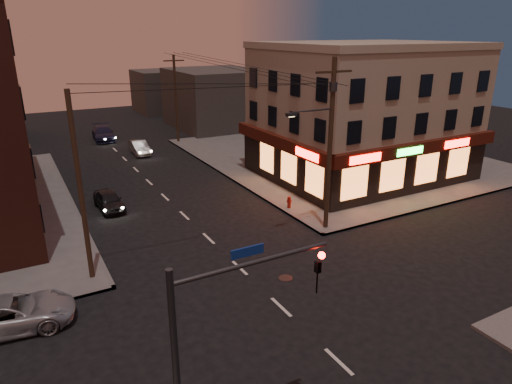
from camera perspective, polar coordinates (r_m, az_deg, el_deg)
ground at (r=20.68m, az=3.16°, el=-14.18°), size 120.00×120.00×0.00m
sidewalk_ne at (r=44.67m, az=9.91°, el=4.48°), size 24.00×28.00×0.15m
pizza_building at (r=38.11m, az=13.15°, el=9.80°), size 15.85×12.85×10.50m
bg_building_ne_a at (r=57.97m, az=-5.08°, el=11.57°), size 10.00×12.00×7.00m
bg_building_ne_b at (r=70.32m, az=-11.38°, el=12.26°), size 8.00×8.00×6.00m
utility_pole_main at (r=26.44m, az=9.09°, el=6.83°), size 4.20×0.44×10.00m
utility_pole_far at (r=49.66m, az=-9.97°, el=11.37°), size 0.26×0.26×9.00m
utility_pole_west at (r=22.21m, az=-21.09°, el=0.31°), size 0.24×0.24×9.00m
traffic_signal at (r=12.09m, az=-5.27°, el=-17.77°), size 4.49×0.32×6.47m
suv_cross at (r=21.43m, az=-28.49°, el=-13.28°), size 5.25×2.88×1.39m
sedan_near at (r=32.35m, az=-17.92°, el=-1.01°), size 1.67×3.79×1.27m
sedan_mid at (r=46.25m, az=-14.38°, el=5.41°), size 1.49×4.01×1.31m
sedan_far at (r=53.44m, az=-18.56°, el=6.97°), size 2.54×5.35×1.51m
fire_hydrant at (r=30.80m, az=4.17°, el=-1.18°), size 0.37×0.37×0.82m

